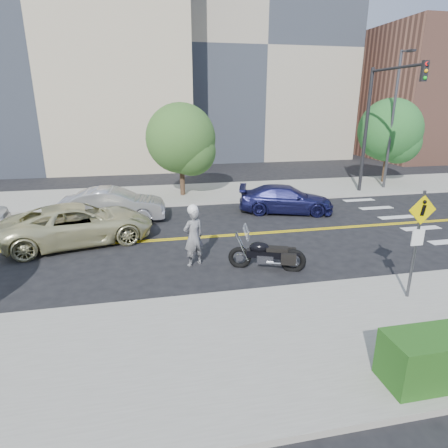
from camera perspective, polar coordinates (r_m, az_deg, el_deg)
name	(u,v)px	position (r m, az deg, el deg)	size (l,w,h in m)	color
ground_plane	(217,236)	(15.52, -1.05, -1.87)	(120.00, 120.00, 0.00)	black
sidewalk_near	(278,343)	(9.00, 8.19, -17.48)	(60.00, 5.00, 0.15)	#9E9B91
sidewalk_far	(194,194)	(22.62, -4.56, 4.65)	(60.00, 5.00, 0.15)	#9E9B91
building_left	(45,9)	(37.78, -25.63, 27.45)	(22.00, 14.00, 25.00)	tan
building_mid	(247,54)	(42.00, 3.48, 24.43)	(18.00, 14.00, 20.00)	#A39984
building_right	(436,95)	(44.74, 29.60, 16.71)	(14.00, 12.00, 12.00)	#8C5947
lamp_post	(392,122)	(25.51, 24.24, 13.96)	(0.16, 0.16, 8.00)	#4C4C51
traffic_light	(377,114)	(23.19, 22.30, 15.24)	(0.28, 4.50, 7.00)	black
pedestrian_sign	(418,235)	(11.07, 27.43, -1.50)	(0.78, 0.08, 3.00)	#4C4C51
motorcyclist	(193,235)	(12.49, -4.68, -1.75)	(0.86, 0.74, 2.14)	silver
motorcycle	(267,248)	(12.33, 6.63, -3.64)	(2.46, 0.75, 1.50)	black
suv	(80,224)	(15.63, -21.13, 0.03)	(2.57, 5.58, 1.55)	beige
parked_car_silver	(114,205)	(18.05, -16.46, 2.80)	(1.63, 4.67, 1.54)	#9D9EA5
parked_car_blue	(286,199)	(19.01, 9.41, 3.76)	(1.89, 4.65, 1.35)	navy
tree_far_a	(181,139)	(21.56, -6.59, 12.81)	(3.89, 3.89, 5.32)	#382619
tree_far_b	(390,130)	(27.44, 23.97, 12.93)	(4.04, 4.04, 5.59)	#382619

